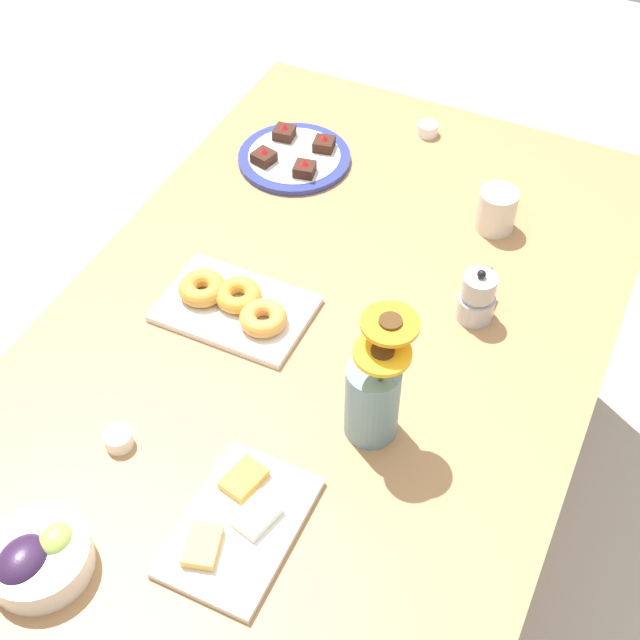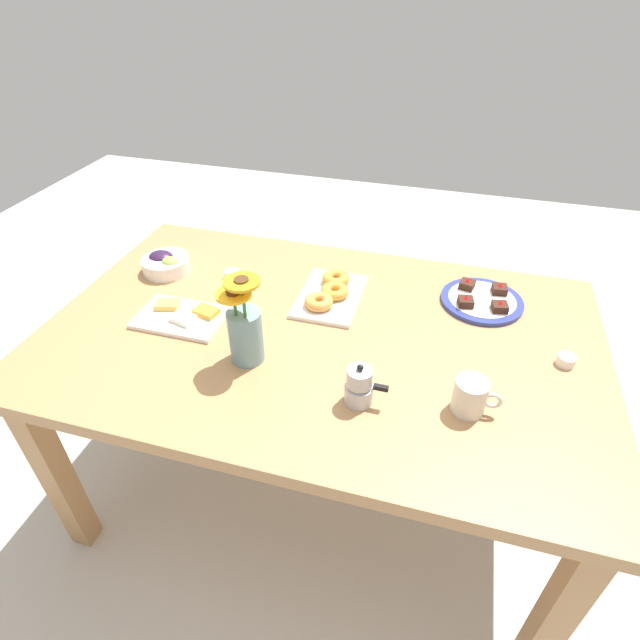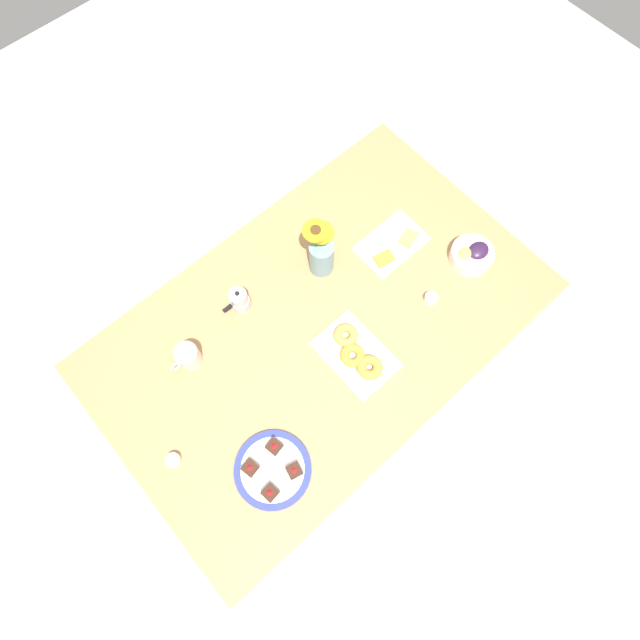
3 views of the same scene
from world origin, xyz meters
name	(u,v)px [view 1 (image 1 of 3)]	position (x,y,z in m)	size (l,w,h in m)	color
ground_plane	(320,534)	(0.00, 0.00, 0.00)	(6.00, 6.00, 0.00)	#B7B2A8
dining_table	(320,364)	(0.00, 0.00, 0.65)	(1.60, 1.00, 0.74)	#A87A4C
coffee_mug	(497,209)	(0.43, -0.20, 0.79)	(0.11, 0.08, 0.09)	beige
grape_bowl	(37,557)	(-0.60, 0.18, 0.77)	(0.16, 0.16, 0.07)	white
cheese_platter	(238,524)	(-0.41, -0.06, 0.75)	(0.26, 0.17, 0.03)	white
croissant_platter	(234,304)	(-0.02, 0.17, 0.76)	(0.19, 0.28, 0.05)	white
jam_cup_honey	(118,439)	(-0.36, 0.20, 0.76)	(0.05, 0.05, 0.03)	white
jam_cup_berry	(428,129)	(0.67, 0.04, 0.76)	(0.05, 0.05, 0.03)	white
dessert_plate	(294,157)	(0.45, 0.28, 0.75)	(0.25, 0.25, 0.05)	navy
flower_vase	(374,394)	(-0.16, -0.17, 0.83)	(0.12, 0.11, 0.27)	#6B939E
moka_pot	(477,298)	(0.17, -0.24, 0.79)	(0.11, 0.07, 0.12)	#B7B7BC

